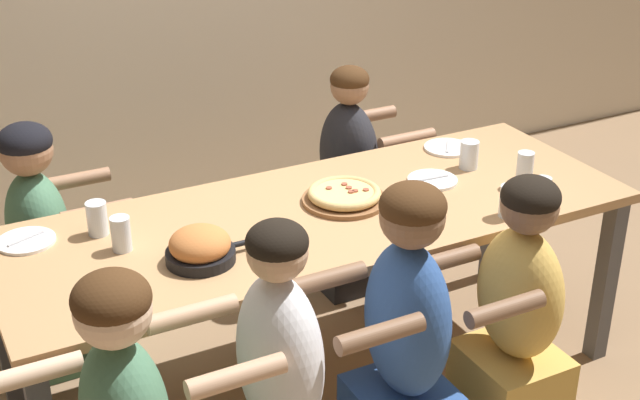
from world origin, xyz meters
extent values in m
plane|color=#896B4C|center=(0.00, 0.00, 0.00)|extent=(18.00, 18.00, 0.00)
cube|color=tan|center=(0.00, 0.00, 0.77)|extent=(2.40, 0.87, 0.04)
cube|color=#4C4C51|center=(1.14, -0.38, 0.37)|extent=(0.07, 0.07, 0.75)
cube|color=#4C4C51|center=(-1.14, 0.38, 0.37)|extent=(0.07, 0.07, 0.75)
cube|color=#4C4C51|center=(1.14, 0.38, 0.37)|extent=(0.07, 0.07, 0.75)
cylinder|color=brown|center=(0.12, 0.03, 0.80)|extent=(0.33, 0.33, 0.02)
torus|color=#DBB26B|center=(0.12, 0.03, 0.82)|extent=(0.28, 0.28, 0.03)
cylinder|color=#E5C675|center=(0.12, 0.03, 0.82)|extent=(0.24, 0.24, 0.03)
cylinder|color=#9E4C38|center=(0.16, 0.01, 0.84)|extent=(0.02, 0.02, 0.01)
cylinder|color=#9E4C38|center=(0.20, 0.00, 0.84)|extent=(0.02, 0.02, 0.01)
cylinder|color=#9E4C38|center=(0.08, 0.08, 0.84)|extent=(0.02, 0.02, 0.01)
cylinder|color=#9E4C38|center=(0.15, 0.05, 0.84)|extent=(0.02, 0.02, 0.01)
cylinder|color=#9E4C38|center=(0.15, 0.08, 0.84)|extent=(0.02, 0.02, 0.01)
cylinder|color=#9E4C38|center=(0.14, 0.01, 0.84)|extent=(0.02, 0.02, 0.01)
cylinder|color=black|center=(-0.53, -0.14, 0.81)|extent=(0.24, 0.24, 0.04)
cylinder|color=black|center=(-0.36, -0.14, 0.82)|extent=(0.11, 0.02, 0.02)
ellipsoid|color=#C17038|center=(-0.53, -0.14, 0.85)|extent=(0.21, 0.21, 0.11)
cylinder|color=white|center=(0.53, 0.04, 0.79)|extent=(0.20, 0.20, 0.01)
cube|color=#B7B7BC|center=(0.53, 0.04, 0.80)|extent=(0.14, 0.02, 0.01)
cylinder|color=white|center=(-1.03, 0.26, 0.79)|extent=(0.20, 0.20, 0.01)
cube|color=#B7B7BC|center=(-1.03, 0.26, 0.80)|extent=(0.14, 0.07, 0.01)
cylinder|color=white|center=(0.78, 0.29, 0.79)|extent=(0.21, 0.21, 0.01)
cube|color=#B7B7BC|center=(0.78, 0.29, 0.80)|extent=(0.10, 0.12, 0.01)
cylinder|color=silver|center=(0.83, -0.17, 0.86)|extent=(0.07, 0.07, 0.14)
cylinder|color=black|center=(0.83, -0.17, 0.83)|extent=(0.06, 0.06, 0.08)
cylinder|color=silver|center=(0.75, -0.36, 0.85)|extent=(0.06, 0.06, 0.13)
cylinder|color=black|center=(0.75, -0.36, 0.82)|extent=(0.05, 0.05, 0.06)
cylinder|color=silver|center=(0.61, -0.35, 0.85)|extent=(0.07, 0.07, 0.12)
cylinder|color=silver|center=(0.61, -0.35, 0.82)|extent=(0.06, 0.06, 0.06)
cylinder|color=silver|center=(-0.78, 0.21, 0.85)|extent=(0.07, 0.07, 0.12)
cylinder|color=silver|center=(-0.74, 0.06, 0.85)|extent=(0.07, 0.07, 0.12)
cylinder|color=silver|center=(0.74, 0.08, 0.85)|extent=(0.08, 0.08, 0.12)
cylinder|color=silver|center=(0.74, 0.08, 0.82)|extent=(0.07, 0.07, 0.07)
cube|color=gold|center=(0.43, -0.66, 0.21)|extent=(0.32, 0.34, 0.42)
ellipsoid|color=gold|center=(0.43, -0.66, 0.67)|extent=(0.24, 0.36, 0.49)
sphere|color=brown|center=(0.43, -0.66, 1.00)|extent=(0.19, 0.19, 0.19)
ellipsoid|color=black|center=(0.43, -0.66, 1.03)|extent=(0.20, 0.20, 0.14)
cylinder|color=brown|center=(0.23, -0.83, 0.76)|extent=(0.28, 0.06, 0.06)
cylinder|color=brown|center=(0.23, -0.49, 0.76)|extent=(0.28, 0.06, 0.06)
ellipsoid|color=#2D5193|center=(-0.03, -0.66, 0.70)|extent=(0.24, 0.36, 0.55)
sphere|color=brown|center=(-0.03, -0.66, 1.07)|extent=(0.20, 0.20, 0.20)
ellipsoid|color=#422814|center=(-0.03, -0.66, 1.10)|extent=(0.21, 0.21, 0.14)
cylinder|color=brown|center=(-0.23, -0.83, 0.81)|extent=(0.28, 0.06, 0.06)
cylinder|color=brown|center=(-0.23, -0.49, 0.81)|extent=(0.28, 0.06, 0.06)
cube|color=#232328|center=(0.49, 0.66, 0.21)|extent=(0.32, 0.34, 0.42)
ellipsoid|color=#232328|center=(0.49, 0.66, 0.68)|extent=(0.24, 0.36, 0.51)
sphere|color=#9E7051|center=(0.49, 0.66, 1.01)|extent=(0.17, 0.17, 0.17)
ellipsoid|color=#422814|center=(0.49, 0.66, 1.04)|extent=(0.18, 0.18, 0.12)
cylinder|color=#9E7051|center=(0.70, 0.83, 0.78)|extent=(0.28, 0.06, 0.06)
cylinder|color=#9E7051|center=(0.70, 0.49, 0.78)|extent=(0.28, 0.06, 0.06)
cube|color=#477556|center=(-0.93, 0.66, 0.21)|extent=(0.32, 0.34, 0.42)
ellipsoid|color=#477556|center=(-0.93, 0.66, 0.65)|extent=(0.24, 0.36, 0.45)
sphere|color=#9E7051|center=(-0.93, 0.66, 0.97)|extent=(0.21, 0.21, 0.21)
ellipsoid|color=black|center=(-0.93, 0.66, 1.01)|extent=(0.21, 0.21, 0.14)
cylinder|color=#9E7051|center=(-0.72, 0.83, 0.74)|extent=(0.28, 0.06, 0.06)
cylinder|color=#9E7051|center=(-0.72, 0.49, 0.74)|extent=(0.28, 0.06, 0.06)
ellipsoid|color=silver|center=(-0.48, -0.66, 0.70)|extent=(0.24, 0.36, 0.55)
sphere|color=tan|center=(-0.48, -0.66, 1.06)|extent=(0.18, 0.18, 0.18)
ellipsoid|color=black|center=(-0.48, -0.66, 1.09)|extent=(0.18, 0.18, 0.12)
cylinder|color=tan|center=(-0.68, -0.83, 0.82)|extent=(0.28, 0.06, 0.06)
cylinder|color=tan|center=(-0.68, -0.49, 0.82)|extent=(0.28, 0.06, 0.06)
sphere|color=beige|center=(-0.95, -0.66, 1.01)|extent=(0.21, 0.21, 0.21)
ellipsoid|color=#422814|center=(-0.95, -0.66, 1.05)|extent=(0.21, 0.21, 0.15)
cylinder|color=beige|center=(-1.16, -0.49, 0.76)|extent=(0.28, 0.06, 0.06)
camera|label=1|loc=(-1.38, -2.65, 2.28)|focal=50.00mm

